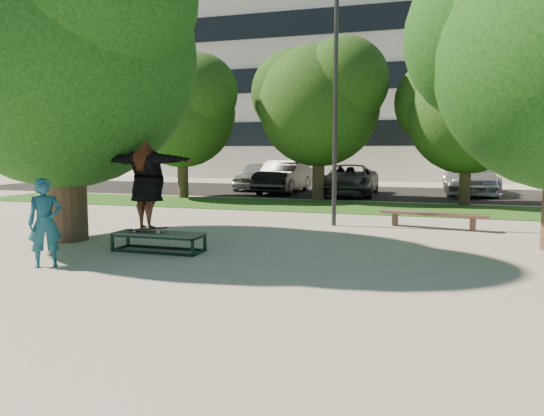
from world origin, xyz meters
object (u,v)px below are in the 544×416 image
(car_dark, at_px, (283,177))
(car_grey, at_px, (349,180))
(bench, at_px, (433,215))
(tree_left, at_px, (60,37))
(lamppost, at_px, (335,105))
(car_silver_b, at_px, (470,176))
(car_silver_a, at_px, (257,176))
(bystander, at_px, (45,223))
(grind_box, at_px, (159,242))

(car_dark, relative_size, car_grey, 0.94)
(car_dark, bearing_deg, bench, -53.05)
(tree_left, distance_m, car_grey, 14.22)
(lamppost, bearing_deg, car_silver_b, 71.22)
(car_dark, bearing_deg, tree_left, -93.39)
(lamppost, bearing_deg, car_silver_a, 118.60)
(bench, relative_size, car_grey, 0.55)
(bystander, bearing_deg, car_silver_b, 25.04)
(grind_box, bearing_deg, car_silver_a, 102.33)
(car_dark, distance_m, car_grey, 3.13)
(tree_left, xyz_separation_m, car_grey, (4.17, 13.07, -3.75))
(bystander, relative_size, bench, 0.57)
(car_silver_a, bearing_deg, car_dark, -42.93)
(car_silver_b, bearing_deg, lamppost, -110.04)
(grind_box, relative_size, car_dark, 0.40)
(tree_left, relative_size, car_dark, 1.57)
(lamppost, relative_size, bench, 2.29)
(grind_box, relative_size, bench, 0.67)
(tree_left, height_order, car_dark, tree_left)
(car_silver_a, distance_m, car_silver_b, 9.96)
(lamppost, height_order, bystander, lamppost)
(bystander, distance_m, car_dark, 15.96)
(bystander, relative_size, car_grey, 0.32)
(tree_left, relative_size, car_silver_a, 1.77)
(tree_left, height_order, car_silver_b, tree_left)
(bench, bearing_deg, car_silver_a, 139.47)
(tree_left, distance_m, bench, 9.74)
(bench, relative_size, car_silver_a, 0.67)
(car_silver_b, bearing_deg, car_grey, -156.36)
(tree_left, xyz_separation_m, car_silver_b, (9.20, 15.41, -3.63))
(bystander, relative_size, car_silver_a, 0.38)
(tree_left, relative_size, bench, 2.67)
(bystander, bearing_deg, bench, 4.91)
(car_silver_b, bearing_deg, bystander, -114.53)
(tree_left, bearing_deg, bench, 28.18)
(tree_left, bearing_deg, lamppost, 36.42)
(bench, relative_size, car_silver_b, 0.49)
(car_silver_a, relative_size, car_dark, 0.88)
(bench, bearing_deg, car_silver_b, 94.01)
(lamppost, xyz_separation_m, bench, (2.50, 0.27, -2.81))
(car_silver_a, xyz_separation_m, car_silver_b, (9.95, 0.41, 0.11))
(car_grey, bearing_deg, tree_left, -109.77)
(tree_left, xyz_separation_m, car_dark, (1.07, 13.49, -3.67))
(car_dark, bearing_deg, bystander, -87.25)
(tree_left, relative_size, lamppost, 1.16)
(car_dark, height_order, car_silver_b, car_silver_b)
(car_silver_a, height_order, car_silver_b, car_silver_b)
(grind_box, distance_m, car_silver_a, 16.04)
(lamppost, height_order, grind_box, lamppost)
(tree_left, relative_size, car_silver_b, 1.30)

